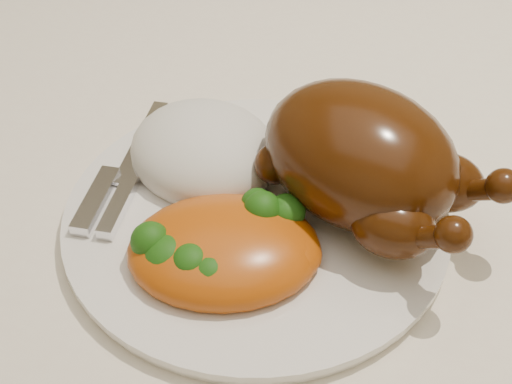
% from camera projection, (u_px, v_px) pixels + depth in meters
% --- Properties ---
extents(dining_table, '(1.60, 0.90, 0.76)m').
position_uv_depth(dining_table, '(341.00, 185.00, 0.72)').
color(dining_table, brown).
rests_on(dining_table, floor).
extents(tablecloth, '(1.73, 1.03, 0.18)m').
position_uv_depth(tablecloth, '(348.00, 127.00, 0.67)').
color(tablecloth, white).
rests_on(tablecloth, dining_table).
extents(dinner_plate, '(0.34, 0.34, 0.01)m').
position_uv_depth(dinner_plate, '(256.00, 218.00, 0.53)').
color(dinner_plate, white).
rests_on(dinner_plate, tablecloth).
extents(roast_chicken, '(0.20, 0.17, 0.10)m').
position_uv_depth(roast_chicken, '(364.00, 159.00, 0.50)').
color(roast_chicken, '#442007').
rests_on(roast_chicken, dinner_plate).
extents(rice_mound, '(0.16, 0.15, 0.06)m').
position_uv_depth(rice_mound, '(204.00, 152.00, 0.56)').
color(rice_mound, white).
rests_on(rice_mound, dinner_plate).
extents(mac_and_cheese, '(0.16, 0.14, 0.05)m').
position_uv_depth(mac_and_cheese, '(229.00, 249.00, 0.48)').
color(mac_and_cheese, '#CE580D').
rests_on(mac_and_cheese, dinner_plate).
extents(cutlery, '(0.04, 0.17, 0.01)m').
position_uv_depth(cutlery, '(122.00, 181.00, 0.54)').
color(cutlery, silver).
rests_on(cutlery, dinner_plate).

